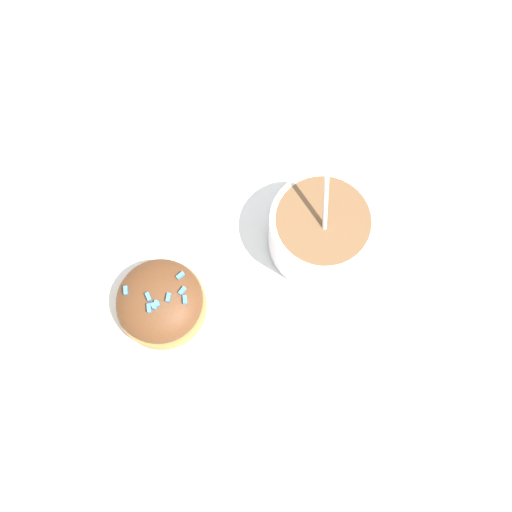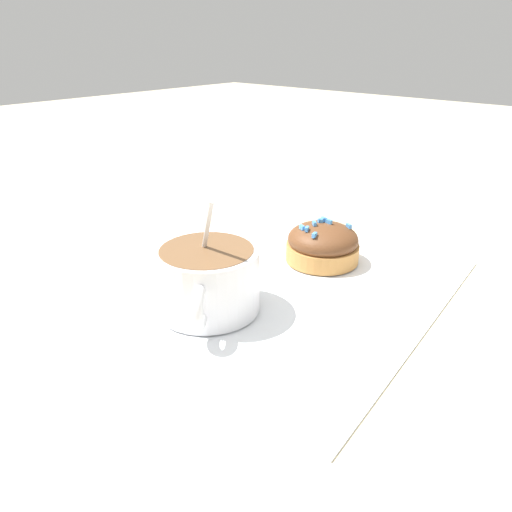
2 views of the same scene
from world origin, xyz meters
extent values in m
plane|color=#C6B793|center=(0.00, 0.00, 0.00)|extent=(3.00, 3.00, 0.00)
cube|color=white|center=(0.00, 0.00, 0.00)|extent=(0.36, 0.34, 0.00)
cylinder|color=white|center=(0.08, -0.01, 0.03)|extent=(0.09, 0.09, 0.06)
cylinder|color=brown|center=(0.08, -0.01, 0.05)|extent=(0.08, 0.08, 0.01)
torus|color=white|center=(0.11, 0.02, 0.03)|extent=(0.03, 0.03, 0.04)
ellipsoid|color=silver|center=(0.09, 0.01, 0.01)|extent=(0.02, 0.03, 0.01)
cylinder|color=silver|center=(0.07, -0.01, 0.06)|extent=(0.02, 0.05, 0.10)
cylinder|color=#C18442|center=(-0.07, 0.01, 0.01)|extent=(0.08, 0.08, 0.02)
ellipsoid|color=brown|center=(-0.07, 0.01, 0.03)|extent=(0.07, 0.07, 0.03)
cube|color=#4C99EA|center=(-0.08, 0.00, 0.05)|extent=(0.01, 0.01, 0.00)
cube|color=#4C99EA|center=(-0.05, 0.01, 0.04)|extent=(0.01, 0.00, 0.00)
cube|color=#4C99EA|center=(-0.06, -0.01, 0.04)|extent=(0.01, 0.01, 0.00)
cube|color=#4C99EA|center=(-0.08, 0.00, 0.05)|extent=(0.01, 0.01, 0.00)
cube|color=#4C99EA|center=(-0.09, 0.02, 0.04)|extent=(0.01, 0.01, 0.00)
cube|color=#4C99EA|center=(-0.08, 0.01, 0.05)|extent=(0.00, 0.01, 0.00)
cube|color=#4C99EA|center=(-0.05, 0.00, 0.04)|extent=(0.01, 0.01, 0.00)
cube|color=#4C99EA|center=(-0.08, 0.00, 0.05)|extent=(0.01, 0.01, 0.00)
cube|color=#4C99EA|center=(-0.07, 0.00, 0.05)|extent=(0.01, 0.01, 0.00)
camera|label=1|loc=(-0.06, -0.14, 0.52)|focal=42.00mm
camera|label=2|loc=(0.33, 0.28, 0.23)|focal=35.00mm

